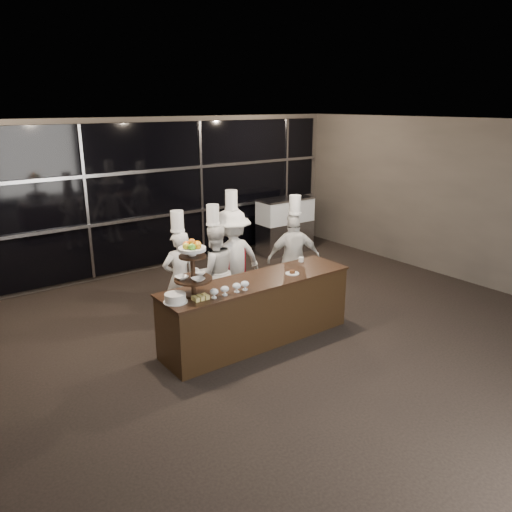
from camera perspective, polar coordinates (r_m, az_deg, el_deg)
room at (r=5.97m, az=8.03°, el=-0.09°), size 10.00×10.00×10.00m
window_wall at (r=9.99m, az=-12.31°, el=6.65°), size 8.60×0.10×2.80m
buffet_counter at (r=7.03m, az=0.15°, el=-6.21°), size 2.84×0.74×0.92m
display_stand at (r=6.21m, az=-7.25°, el=-0.93°), size 0.48×0.48×0.74m
compotes at (r=6.34m, az=-2.96°, el=-3.65°), size 0.58×0.11×0.12m
layer_cake at (r=6.17m, az=-9.21°, el=-4.76°), size 0.30×0.30×0.11m
pastry_squares at (r=6.21m, az=-6.36°, el=-4.75°), size 0.20×0.13×0.05m
small_plate at (r=7.11m, az=4.17°, el=-1.93°), size 0.20×0.20×0.05m
chef_cup at (r=7.65m, az=5.18°, el=-0.40°), size 0.08×0.08×0.07m
display_case at (r=11.18m, az=3.35°, el=3.83°), size 1.28×0.56×1.24m
chef_a at (r=7.55m, az=-8.70°, el=-2.26°), size 0.56×0.39×1.76m
chef_b at (r=7.71m, az=-4.80°, el=-1.70°), size 0.84×0.72×1.81m
chef_c at (r=8.05m, az=-2.74°, el=-0.33°), size 1.07×0.62×1.96m
chef_d at (r=8.30m, az=4.34°, el=-0.18°), size 0.97×0.73×1.83m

